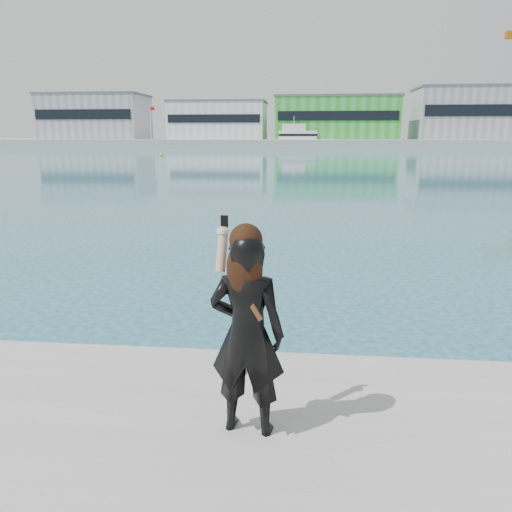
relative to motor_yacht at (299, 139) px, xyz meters
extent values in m
plane|color=navy|center=(0.96, -117.23, -2.06)|extent=(500.00, 500.00, 0.00)
cube|color=#9E9E99|center=(0.96, 12.77, -1.06)|extent=(320.00, 40.00, 2.00)
cube|color=gray|center=(-54.04, 10.77, 5.44)|extent=(26.00, 16.00, 11.00)
cube|color=black|center=(-54.04, 2.67, 5.99)|extent=(24.70, 0.20, 2.42)
cube|color=#59595B|center=(-54.04, 10.77, 11.19)|extent=(26.52, 16.32, 0.50)
cube|color=silver|center=(-21.04, 10.77, 4.44)|extent=(24.00, 15.00, 9.00)
cube|color=black|center=(-21.04, 3.17, 4.89)|extent=(22.80, 0.20, 1.98)
cube|color=#59595B|center=(-21.04, 10.77, 9.19)|extent=(24.48, 15.30, 0.50)
cube|color=green|center=(8.96, 10.77, 4.94)|extent=(30.00, 16.00, 10.00)
cube|color=black|center=(8.96, 2.67, 5.44)|extent=(28.50, 0.20, 2.20)
cube|color=#59595B|center=(8.96, 10.77, 10.19)|extent=(30.60, 16.32, 0.50)
cube|color=gray|center=(40.96, 10.77, 5.94)|extent=(25.00, 15.00, 12.00)
cube|color=black|center=(40.96, 3.17, 6.54)|extent=(23.75, 0.20, 2.64)
cube|color=#59595B|center=(40.96, 10.77, 12.19)|extent=(25.50, 15.30, 0.50)
cylinder|color=silver|center=(-37.04, 3.77, 3.94)|extent=(0.16, 0.16, 8.00)
cube|color=#BA0A0C|center=(-36.44, 3.77, 7.34)|extent=(1.20, 0.04, 0.80)
cylinder|color=silver|center=(22.96, 3.77, 3.94)|extent=(0.16, 0.16, 8.00)
cube|color=#BA0A0C|center=(23.56, 3.77, 7.34)|extent=(1.20, 0.04, 0.80)
cube|color=white|center=(0.45, 0.06, -1.01)|extent=(16.15, 6.27, 2.10)
cube|color=white|center=(-0.42, -0.05, 1.00)|extent=(9.13, 4.72, 1.92)
cube|color=white|center=(-1.29, -0.16, 2.74)|extent=(5.57, 3.59, 1.57)
cube|color=black|center=(-0.42, -0.05, 1.00)|extent=(9.31, 4.83, 0.52)
cylinder|color=silver|center=(-1.29, -0.16, 4.41)|extent=(0.14, 0.14, 1.75)
sphere|color=yellow|center=(-19.78, -47.17, -2.06)|extent=(0.50, 0.50, 0.50)
imported|color=black|center=(1.49, -117.73, -0.45)|extent=(0.64, 0.46, 1.63)
sphere|color=black|center=(1.49, -117.75, 0.31)|extent=(0.25, 0.25, 0.25)
ellipsoid|color=black|center=(1.49, -117.80, 0.11)|extent=(0.27, 0.14, 0.44)
cylinder|color=tan|center=(1.29, -117.60, 0.20)|extent=(0.10, 0.20, 0.35)
cylinder|color=white|center=(1.29, -117.56, 0.35)|extent=(0.10, 0.10, 0.03)
cube|color=black|center=(1.30, -117.52, 0.40)|extent=(0.06, 0.02, 0.12)
cube|color=#4C2D14|center=(1.51, -117.81, -0.12)|extent=(0.23, 0.04, 0.33)
camera|label=1|loc=(1.93, -121.32, 1.07)|focal=35.00mm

